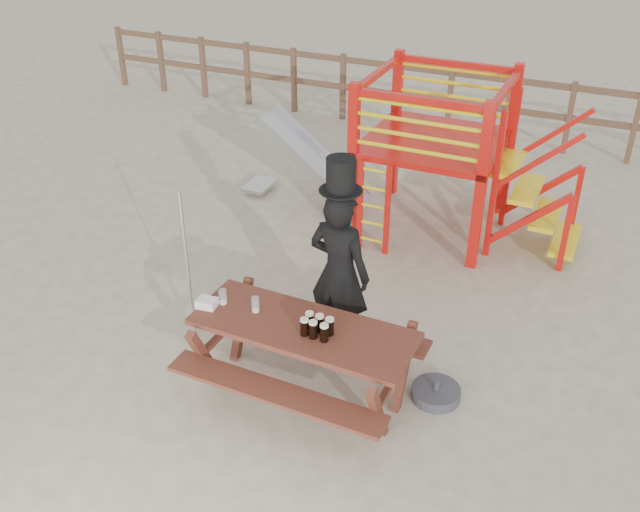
% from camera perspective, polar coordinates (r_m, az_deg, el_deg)
% --- Properties ---
extents(ground, '(60.00, 60.00, 0.00)m').
position_cam_1_polar(ground, '(7.07, -1.69, -9.88)').
color(ground, '#C4B699').
rests_on(ground, ground).
extents(back_fence, '(15.09, 0.09, 1.20)m').
position_cam_1_polar(back_fence, '(12.64, 12.60, 12.24)').
color(back_fence, brown).
rests_on(back_fence, ground).
extents(playground_fort, '(4.71, 1.84, 2.10)m').
position_cam_1_polar(playground_fort, '(9.37, 8.63, 8.28)').
color(playground_fort, red).
rests_on(playground_fort, ground).
extents(picnic_table, '(2.06, 1.44, 0.79)m').
position_cam_1_polar(picnic_table, '(6.61, -1.34, -7.66)').
color(picnic_table, brown).
rests_on(picnic_table, ground).
extents(man_with_hat, '(0.70, 0.51, 2.11)m').
position_cam_1_polar(man_with_hat, '(6.94, 1.56, -1.06)').
color(man_with_hat, black).
rests_on(man_with_hat, ground).
extents(metal_pole, '(0.04, 0.04, 1.71)m').
position_cam_1_polar(metal_pole, '(7.24, -10.55, -0.98)').
color(metal_pole, '#B2B2B7').
rests_on(metal_pole, ground).
extents(parasol_base, '(0.47, 0.47, 0.20)m').
position_cam_1_polar(parasol_base, '(6.93, 9.25, -10.76)').
color(parasol_base, '#3C3C41').
rests_on(parasol_base, ground).
extents(paper_bag, '(0.20, 0.16, 0.08)m').
position_cam_1_polar(paper_bag, '(6.74, -9.04, -3.74)').
color(paper_bag, white).
rests_on(paper_bag, picnic_table).
extents(stout_pints, '(0.28, 0.19, 0.17)m').
position_cam_1_polar(stout_pints, '(6.28, -0.26, -5.65)').
color(stout_pints, black).
rests_on(stout_pints, picnic_table).
extents(empty_glasses, '(0.42, 0.09, 0.15)m').
position_cam_1_polar(empty_glasses, '(6.67, -6.50, -3.61)').
color(empty_glasses, silver).
rests_on(empty_glasses, picnic_table).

